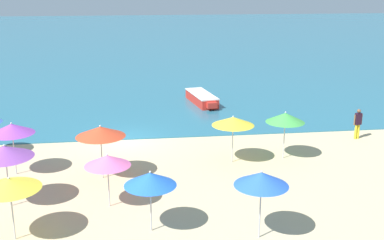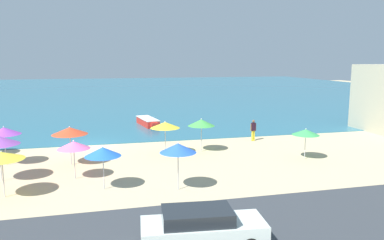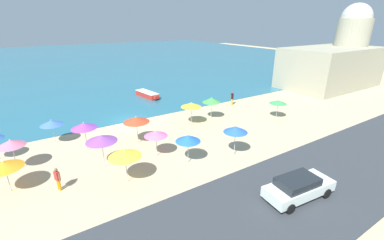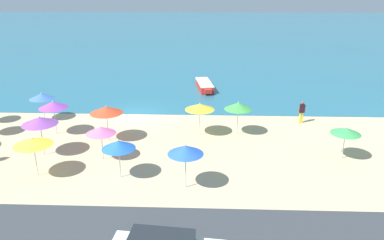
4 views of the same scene
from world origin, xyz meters
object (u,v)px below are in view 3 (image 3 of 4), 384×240
object	(u,v)px
beach_umbrella_7	(11,143)
beach_umbrella_8	(156,133)
beach_umbrella_0	(191,105)
beach_umbrella_5	(125,154)
beach_umbrella_9	(84,126)
beach_umbrella_1	(101,138)
bather_0	(232,98)
beach_umbrella_12	(236,129)
harbor_fortress	(336,60)
parked_car_1	(298,187)
skiff_nearshore	(147,94)
beach_umbrella_2	(136,119)
beach_umbrella_3	(278,102)
beach_umbrella_4	(211,100)
beach_umbrella_10	(4,165)
beach_umbrella_11	(52,123)
beach_umbrella_6	(188,138)
bather_3	(57,178)

from	to	relation	value
beach_umbrella_7	beach_umbrella_8	world-z (taller)	beach_umbrella_7
beach_umbrella_0	beach_umbrella_5	bearing A→B (deg)	-144.97
beach_umbrella_9	beach_umbrella_5	bearing A→B (deg)	-78.48
beach_umbrella_1	beach_umbrella_5	xyz separation A→B (m)	(0.78, -2.80, -0.23)
beach_umbrella_0	beach_umbrella_9	size ratio (longest dim) A/B	0.95
beach_umbrella_8	bather_0	size ratio (longest dim) A/B	1.27
beach_umbrella_12	harbor_fortress	size ratio (longest dim) A/B	0.16
parked_car_1	skiff_nearshore	distance (m)	26.31
beach_umbrella_2	beach_umbrella_3	xyz separation A→B (m)	(15.75, -2.37, -0.38)
beach_umbrella_8	bather_0	xyz separation A→B (m)	(14.18, 7.12, -0.99)
beach_umbrella_8	skiff_nearshore	distance (m)	17.87
beach_umbrella_1	beach_umbrella_3	xyz separation A→B (m)	(19.39, 0.15, -0.47)
beach_umbrella_0	beach_umbrella_2	world-z (taller)	beach_umbrella_2
beach_umbrella_7	beach_umbrella_12	bearing A→B (deg)	-24.64
beach_umbrella_5	beach_umbrella_9	distance (m)	6.48
beach_umbrella_9	skiff_nearshore	distance (m)	16.74
beach_umbrella_4	beach_umbrella_9	world-z (taller)	beach_umbrella_9
beach_umbrella_1	beach_umbrella_2	xyz separation A→B (m)	(3.64, 2.53, -0.09)
beach_umbrella_10	skiff_nearshore	bearing A→B (deg)	43.92
beach_umbrella_7	bather_0	distance (m)	24.11
beach_umbrella_2	beach_umbrella_0	bearing A→B (deg)	10.81
beach_umbrella_8	harbor_fortress	world-z (taller)	harbor_fortress
beach_umbrella_10	parked_car_1	xyz separation A→B (m)	(15.03, -10.48, -1.11)
bather_0	parked_car_1	distance (m)	19.11
beach_umbrella_1	harbor_fortress	world-z (taller)	harbor_fortress
beach_umbrella_1	harbor_fortress	xyz separation A→B (m)	(40.35, 5.94, 1.88)
beach_umbrella_8	beach_umbrella_11	xyz separation A→B (m)	(-6.73, 7.08, -0.00)
beach_umbrella_0	beach_umbrella_10	size ratio (longest dim) A/B	1.11
parked_car_1	skiff_nearshore	world-z (taller)	parked_car_1
beach_umbrella_6	bather_3	distance (m)	9.15
beach_umbrella_5	beach_umbrella_11	world-z (taller)	beach_umbrella_5
beach_umbrella_2	bather_0	size ratio (longest dim) A/B	1.44
beach_umbrella_3	harbor_fortress	bearing A→B (deg)	15.42
beach_umbrella_0	harbor_fortress	bearing A→B (deg)	4.11
beach_umbrella_7	bather_3	bearing A→B (deg)	-62.27
beach_umbrella_5	beach_umbrella_12	distance (m)	8.81
beach_umbrella_1	beach_umbrella_9	size ratio (longest dim) A/B	1.04
beach_umbrella_5	beach_umbrella_10	world-z (taller)	beach_umbrella_5
beach_umbrella_12	skiff_nearshore	bearing A→B (deg)	87.37
beach_umbrella_0	beach_umbrella_3	bearing A→B (deg)	-21.37
beach_umbrella_6	beach_umbrella_9	distance (m)	8.88
bather_0	bather_3	distance (m)	22.91
beach_umbrella_3	beach_umbrella_6	bearing A→B (deg)	-167.78
beach_umbrella_3	parked_car_1	xyz separation A→B (m)	(-10.32, -10.36, -1.07)
beach_umbrella_3	beach_umbrella_11	xyz separation A→B (m)	(-22.06, 6.36, 0.10)
harbor_fortress	skiff_nearshore	bearing A→B (deg)	161.30
beach_umbrella_6	bather_3	bearing A→B (deg)	170.32
beach_umbrella_11	bather_0	bearing A→B (deg)	0.10
beach_umbrella_4	beach_umbrella_12	world-z (taller)	beach_umbrella_12
harbor_fortress	beach_umbrella_2	bearing A→B (deg)	-174.69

